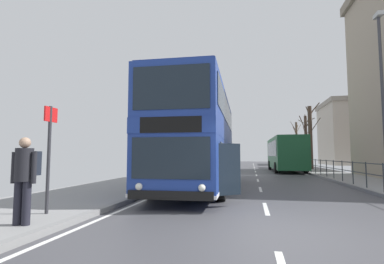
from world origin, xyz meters
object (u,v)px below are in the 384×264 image
Objects in this scene: bus_stop_sign_near at (49,147)px; street_lamp_far_side at (382,84)px; background_bus_far_lane at (285,153)px; pedestrian_with_backpack at (25,173)px; bare_tree_far_02 at (297,142)px; background_building_02 at (360,133)px; double_decker_bus_main at (200,140)px; bare_tree_far_01 at (310,136)px; bare_tree_far_00 at (306,139)px.

street_lamp_far_side is (10.91, 8.79, 3.14)m from bus_stop_sign_near.
pedestrian_with_backpack is at bearing -107.89° from background_bus_far_lane.
bare_tree_far_02 is at bearing 89.11° from street_lamp_far_side.
bus_stop_sign_near is 14.36m from street_lamp_far_side.
pedestrian_with_backpack is 1.24m from bus_stop_sign_near.
background_building_02 reaches higher than street_lamp_far_side.
double_decker_bus_main is 1.60× the size of bare_tree_far_01.
background_building_02 is at bearing 63.88° from bus_stop_sign_near.
bare_tree_far_00 is (9.16, 25.60, 1.30)m from double_decker_bus_main.
double_decker_bus_main is 7.32m from bus_stop_sign_near.
double_decker_bus_main is 44.48m from background_building_02.
bare_tree_far_00 is (11.36, 33.52, 2.38)m from pedestrian_with_backpack.
bare_tree_far_00 is 1.01× the size of bare_tree_far_01.
pedestrian_with_backpack is (-7.72, -23.92, -0.58)m from background_bus_far_lane.
background_building_02 is (11.81, 37.56, 0.44)m from street_lamp_far_side.
bus_stop_sign_near is 51.75m from background_building_02.
street_lamp_far_side is at bearing -107.46° from background_building_02.
street_lamp_far_side is at bearing -78.35° from background_bus_far_lane.
pedestrian_with_backpack is 0.25× the size of bare_tree_far_01.
bus_stop_sign_near is 34.53m from bare_tree_far_00.
pedestrian_with_backpack is at bearing -115.32° from background_building_02.
background_bus_far_lane is 1.47× the size of bare_tree_far_00.
bare_tree_far_01 is 1.09× the size of bare_tree_far_02.
background_building_02 reaches higher than pedestrian_with_backpack.
bare_tree_far_02 is (0.46, 29.40, -1.43)m from street_lamp_far_side.
double_decker_bus_main is 27.22m from bare_tree_far_00.
bare_tree_far_02 is (8.87, 31.33, 1.20)m from double_decker_bus_main.
background_bus_far_lane is 25.14m from pedestrian_with_backpack.
background_building_02 is at bearing 64.68° from pedestrian_with_backpack.
bus_stop_sign_near is (-8.01, -22.86, -0.01)m from background_bus_far_lane.
street_lamp_far_side is 16.95m from bare_tree_far_01.
bus_stop_sign_near is 0.31× the size of street_lamp_far_side.
street_lamp_far_side reaches higher than double_decker_bus_main.
double_decker_bus_main is 0.96× the size of background_building_02.
bare_tree_far_02 is at bearing 74.24° from pedestrian_with_backpack.
background_bus_far_lane is 24.22m from bus_stop_sign_near.
background_bus_far_lane is at bearing 70.68° from bus_stop_sign_near.
bare_tree_far_00 is at bearing -87.17° from bare_tree_far_02.
bare_tree_far_02 is (0.47, 12.50, -0.07)m from bare_tree_far_01.
background_bus_far_lane is 5.93× the size of pedestrian_with_backpack.
bare_tree_far_00 is (11.65, 32.46, 1.81)m from bus_stop_sign_near.
bare_tree_far_01 reaches higher than bare_tree_far_02.
pedestrian_with_backpack is 0.21× the size of street_lamp_far_side.
bus_stop_sign_near is (-2.50, -6.86, -0.52)m from double_decker_bus_main.
double_decker_bus_main is 1.35× the size of street_lamp_far_side.
background_bus_far_lane is 1.48× the size of bare_tree_far_01.
bare_tree_far_01 reaches higher than background_bus_far_lane.
bare_tree_far_01 is at bearing 68.37° from pedestrian_with_backpack.
bare_tree_far_02 is (3.36, 15.33, 1.71)m from background_bus_far_lane.
bare_tree_far_01 is (-0.75, -6.77, -0.03)m from bare_tree_far_00.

